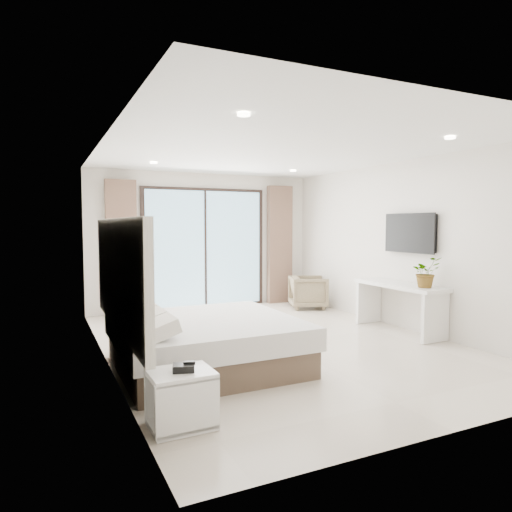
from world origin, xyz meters
The scene contains 8 objects.
ground centered at (0.00, 0.00, 0.00)m, with size 6.20×6.20×0.00m, color beige.
room_shell centered at (-0.20, 0.68, 1.58)m, with size 4.62×6.22×2.72m.
bed centered at (-1.29, -0.64, 0.30)m, with size 2.05×1.95×0.71m.
nightstand centered at (-1.98, -2.05, 0.24)m, with size 0.53×0.43×0.47m.
phone centered at (-1.97, -2.07, 0.51)m, with size 0.18×0.14×0.06m, color black.
console_desk centered at (2.04, -0.24, 0.56)m, with size 0.50×1.61×0.77m.
plant centered at (2.04, -0.77, 0.94)m, with size 0.40×0.45×0.35m, color #33662D.
armchair centered at (1.85, 2.11, 0.36)m, with size 0.69×0.65×0.71m, color #807054.
Camera 1 is at (-3.01, -5.65, 1.69)m, focal length 32.00 mm.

